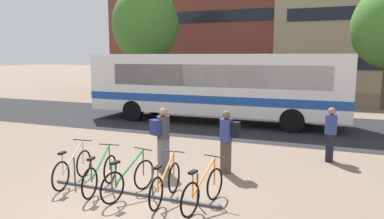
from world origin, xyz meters
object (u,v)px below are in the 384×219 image
Objects in this scene: parked_bicycle_green_2 at (129,180)px; commuter_black_pack_1 at (227,137)px; parked_bicycle_green_1 at (101,175)px; commuter_navy_pack_2 at (162,135)px; commuter_navy_pack_0 at (331,130)px; parked_bicycle_orange_3 at (166,184)px; parked_bicycle_silver_0 at (73,168)px; city_bus at (213,85)px; parked_bicycle_orange_4 at (203,190)px; street_tree_1 at (145,24)px.

parked_bicycle_green_2 is 1.01× the size of commuter_black_pack_1.
commuter_navy_pack_2 reaches higher than parked_bicycle_green_1.
commuter_navy_pack_0 reaches higher than parked_bicycle_green_2.
parked_bicycle_orange_3 is at bearing -121.80° from commuter_navy_pack_2.
city_bus is at bearing -11.39° from parked_bicycle_silver_0.
parked_bicycle_orange_3 is 0.87m from parked_bicycle_orange_4.
city_bus is 9.51m from parked_bicycle_green_1.
city_bus is 7.03× the size of parked_bicycle_silver_0.
commuter_navy_pack_2 is (1.63, 1.66, 0.62)m from parked_bicycle_silver_0.
parked_bicycle_green_1 is 21.29m from street_tree_1.
city_bus is 7.09× the size of parked_bicycle_green_2.
street_tree_1 is (-8.94, 18.62, 5.17)m from parked_bicycle_green_1.
city_bus is at bearing 8.70° from parked_bicycle_orange_3.
parked_bicycle_green_2 is 21.69m from street_tree_1.
parked_bicycle_green_2 is at bearing -62.47° from street_tree_1.
parked_bicycle_silver_0 is 20.80m from street_tree_1.
street_tree_1 is (-8.58, 9.22, 3.78)m from city_bus.
parked_bicycle_orange_3 is at bearing -75.20° from parked_bicycle_green_2.
parked_bicycle_orange_3 is (0.88, 0.05, 0.00)m from parked_bicycle_green_2.
street_tree_1 reaches higher than commuter_navy_pack_0.
street_tree_1 is at bearing 16.85° from parked_bicycle_green_1.
commuter_black_pack_1 is at bearing -43.49° from commuter_navy_pack_0.
commuter_navy_pack_2 is at bearing -51.51° from commuter_navy_pack_0.
city_bus is 6.99× the size of parked_bicycle_orange_3.
city_bus is at bearing -47.07° from street_tree_1.
street_tree_1 is at bearing 41.50° from parked_bicycle_orange_4.
commuter_black_pack_1 is 1.75m from commuter_navy_pack_2.
commuter_black_pack_1 is 20.37m from street_tree_1.
city_bus is 9.63m from parked_bicycle_green_2.
street_tree_1 is (-8.02, 18.48, 5.17)m from parked_bicycle_silver_0.
city_bus is 7.04× the size of parked_bicycle_green_1.
parked_bicycle_green_2 is 1.05× the size of commuter_navy_pack_0.
parked_bicycle_green_2 is at bearing 53.29° from commuter_black_pack_1.
parked_bicycle_green_2 is 0.20× the size of street_tree_1.
commuter_navy_pack_2 is at bearing -60.16° from street_tree_1.
city_bus is at bearing -6.60° from parked_bicycle_green_1.
parked_bicycle_silver_0 is 0.99× the size of parked_bicycle_orange_3.
street_tree_1 reaches higher than parked_bicycle_silver_0.
parked_bicycle_green_2 is at bearing -102.71° from parked_bicycle_green_1.
commuter_navy_pack_0 is 0.93× the size of commuter_navy_pack_2.
street_tree_1 is at bearing 39.06° from parked_bicycle_green_2.
commuter_navy_pack_0 is 5.01m from commuter_navy_pack_2.
commuter_navy_pack_0 is at bearing -45.51° from street_tree_1.
parked_bicycle_silver_0 is 1.06× the size of commuter_navy_pack_0.
parked_bicycle_orange_3 is at bearing -60.33° from street_tree_1.
parked_bicycle_green_1 is at bearing 91.83° from city_bus.
parked_bicycle_orange_3 is 0.20× the size of street_tree_1.
commuter_black_pack_1 is (-2.54, -2.19, 0.04)m from commuter_navy_pack_0.
commuter_navy_pack_2 is (0.71, 1.81, 0.62)m from parked_bicycle_green_1.
parked_bicycle_green_2 is (1.71, -0.20, 0.00)m from parked_bicycle_silver_0.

